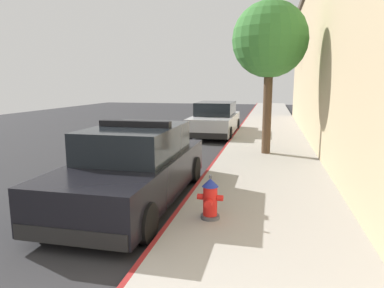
{
  "coord_description": "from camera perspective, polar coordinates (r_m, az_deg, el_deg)",
  "views": [
    {
      "loc": [
        1.54,
        -1.54,
        2.42
      ],
      "look_at": [
        -0.27,
        6.36,
        1.0
      ],
      "focal_mm": 32.38,
      "sensor_mm": 36.0,
      "label": 1
    }
  ],
  "objects": [
    {
      "name": "street_tree",
      "position": [
        11.52,
        12.69,
        16.28
      ],
      "size": [
        2.36,
        2.36,
        4.8
      ],
      "color": "brown",
      "rests_on": "sidewalk_pavement"
    },
    {
      "name": "ground_plane",
      "position": [
        13.26,
        -14.46,
        -1.33
      ],
      "size": [
        29.3,
        60.0,
        0.2
      ],
      "primitive_type": "cube",
      "color": "#2B2B2D"
    },
    {
      "name": "police_cruiser",
      "position": [
        7.17,
        -9.37,
        -3.72
      ],
      "size": [
        1.94,
        4.84,
        1.68
      ],
      "color": "black",
      "rests_on": "ground"
    },
    {
      "name": "sidewalk_pavement",
      "position": [
        11.78,
        12.45,
        -1.75
      ],
      "size": [
        3.02,
        60.0,
        0.16
      ],
      "primitive_type": "cube",
      "color": "#9E9991",
      "rests_on": "ground"
    },
    {
      "name": "curb_painted_edge",
      "position": [
        11.88,
        4.97,
        -1.45
      ],
      "size": [
        0.08,
        60.0,
        0.16
      ],
      "primitive_type": "cube",
      "color": "maroon",
      "rests_on": "ground"
    },
    {
      "name": "fire_hydrant",
      "position": [
        5.9,
        3.0,
        -8.97
      ],
      "size": [
        0.44,
        0.4,
        0.76
      ],
      "color": "#4C4C51",
      "rests_on": "sidewalk_pavement"
    },
    {
      "name": "parked_car_silver_ahead",
      "position": [
        16.38,
        3.87,
        4.03
      ],
      "size": [
        1.94,
        4.84,
        1.56
      ],
      "color": "#B2B5BA",
      "rests_on": "ground"
    }
  ]
}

